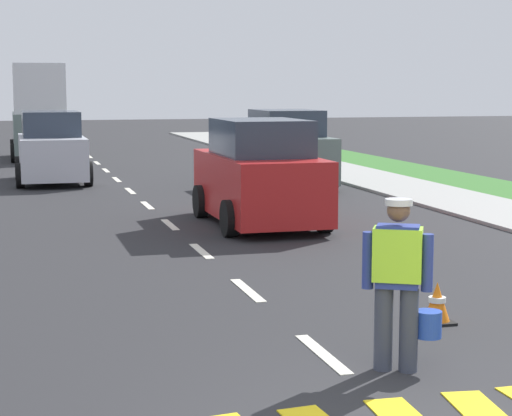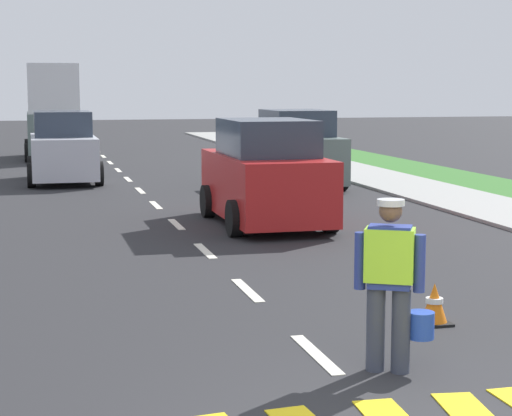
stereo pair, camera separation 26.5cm
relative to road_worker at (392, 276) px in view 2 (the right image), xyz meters
name	(u,v)px [view 2 (the right image)]	position (x,y,z in m)	size (l,w,h in m)	color
ground_plane	(127,178)	(-0.52, 18.99, -0.93)	(96.00, 96.00, 0.00)	#28282B
lane_center_line	(114,166)	(-0.52, 23.19, -0.93)	(0.14, 46.40, 0.01)	silver
road_worker	(392,276)	(0.00, 0.00, 0.00)	(0.74, 0.46, 1.67)	#383D4C
traffic_cone_near	(434,304)	(1.16, 1.49, -0.69)	(0.36, 0.36, 0.48)	black
delivery_truck	(53,116)	(-2.41, 26.94, 0.68)	(2.16, 4.60, 3.54)	slate
car_outgoing_ahead	(266,176)	(1.19, 9.24, 0.04)	(2.05, 4.09, 2.09)	red
car_parked_far	(295,151)	(3.74, 15.72, 0.04)	(2.05, 3.96, 2.09)	slate
car_oncoming_second	(63,149)	(-2.38, 18.42, 0.01)	(2.03, 3.92, 2.02)	silver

